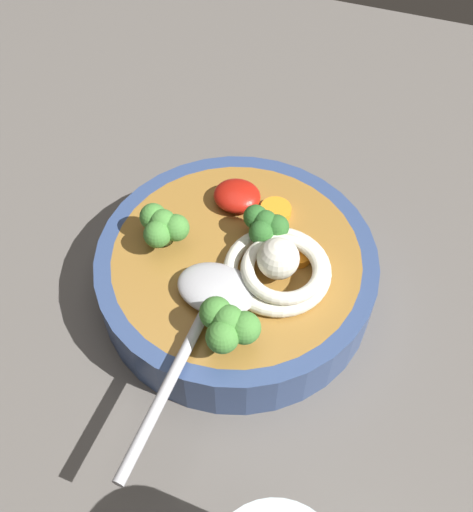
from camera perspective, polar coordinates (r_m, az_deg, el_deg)
table_slab at (r=51.18cm, az=1.86°, el=-6.66°), size 95.12×95.12×3.30cm
soup_bowl at (r=49.24cm, az=0.00°, el=-1.56°), size 22.04×22.04×4.61cm
noodle_pile at (r=45.53cm, az=3.96°, el=-1.04°), size 8.98×8.80×3.61cm
soup_spoon at (r=44.05cm, az=-2.55°, el=-4.44°), size 6.22×17.35×1.60cm
chili_sauce_dollop at (r=50.27cm, az=0.05°, el=5.60°), size 3.89×3.50×1.75cm
broccoli_floret_right at (r=47.00cm, az=-6.90°, el=2.81°), size 4.13×3.56×3.27cm
broccoli_floret_near_spoon at (r=41.45cm, az=-0.83°, el=-6.42°), size 4.48×3.86×3.54cm
broccoli_floret_center at (r=47.00cm, az=2.64°, el=2.90°), size 3.77×3.24×2.98cm
carrot_slice_extra_b at (r=47.24cm, az=5.74°, el=0.06°), size 2.01×2.01×0.75cm
carrot_slice_beside_noodles at (r=50.04cm, az=3.66°, el=4.23°), size 2.55×2.55×0.65cm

